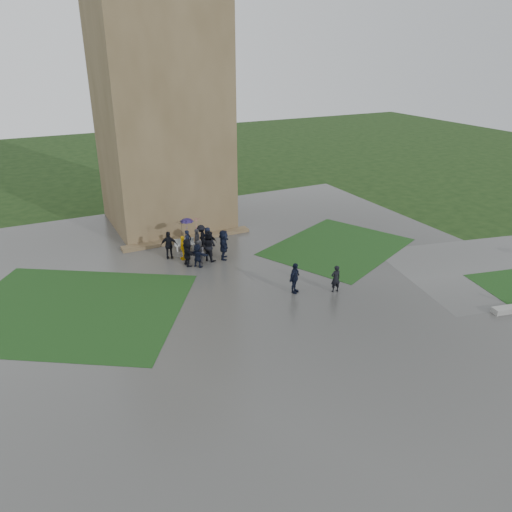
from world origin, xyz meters
name	(u,v)px	position (x,y,z in m)	size (l,w,h in m)	color
ground	(257,308)	(0.00, 0.00, 0.00)	(120.00, 120.00, 0.00)	black
plaza	(240,292)	(0.00, 2.00, 0.01)	(34.00, 34.00, 0.02)	#393937
lawn_inset_left	(72,309)	(-8.50, 4.00, 0.03)	(11.00, 9.00, 0.01)	#143512
lawn_inset_right	(337,247)	(8.50, 5.00, 0.03)	(9.00, 7.00, 0.01)	#143512
tower	(160,98)	(0.00, 15.00, 9.00)	(8.00, 8.00, 18.00)	brown
tower_plinth	(188,239)	(0.00, 10.60, 0.13)	(9.00, 0.80, 0.22)	brown
bench	(185,244)	(-0.74, 9.07, 0.40)	(1.33, 0.58, 0.75)	#BBBCB7
visitor_cluster	(198,243)	(-0.42, 7.35, 1.06)	(4.30, 3.76, 2.55)	black
pedestrian_mid	(295,278)	(2.58, 0.60, 0.88)	(1.00, 0.57, 1.71)	black
pedestrian_near	(336,279)	(4.62, -0.30, 0.79)	(0.56, 0.37, 1.54)	black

